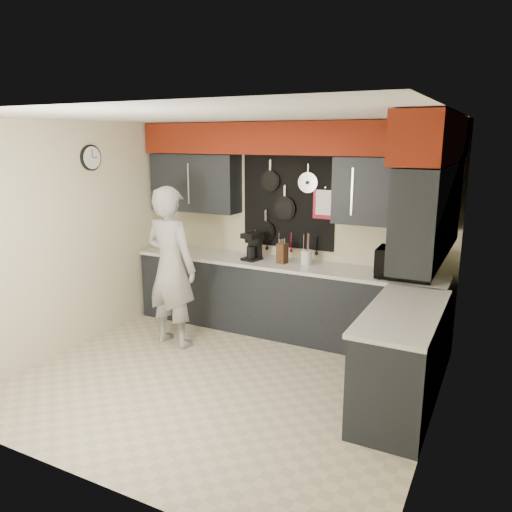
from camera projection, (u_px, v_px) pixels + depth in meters
The scene contains 10 objects.
ground at pixel (222, 380), 5.07m from camera, with size 4.00×4.00×0.00m, color #C5B699.
back_wall_assembly at pixel (289, 172), 5.99m from camera, with size 4.00×0.36×2.60m.
right_wall_assembly at pixel (432, 196), 4.03m from camera, with size 0.36×3.50×2.60m.
left_wall_assembly at pixel (70, 235), 5.66m from camera, with size 0.05×3.50×2.60m.
base_cabinets at pixel (309, 312), 5.73m from camera, with size 3.95×2.20×0.92m.
microwave at pixel (405, 264), 5.37m from camera, with size 0.59×0.40×0.32m, color black.
knife_block at pixel (282, 253), 6.04m from camera, with size 0.11×0.11×0.24m, color #3C2413.
utensil_crock at pixel (306, 257), 5.99m from camera, with size 0.13×0.13×0.17m, color silver.
coffee_maker at pixel (253, 246), 6.21m from camera, with size 0.23×0.26×0.34m.
person at pixel (171, 267), 5.78m from camera, with size 0.69×0.45×1.89m, color #9C9C99.
Camera 1 is at (2.42, -3.98, 2.40)m, focal length 35.00 mm.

